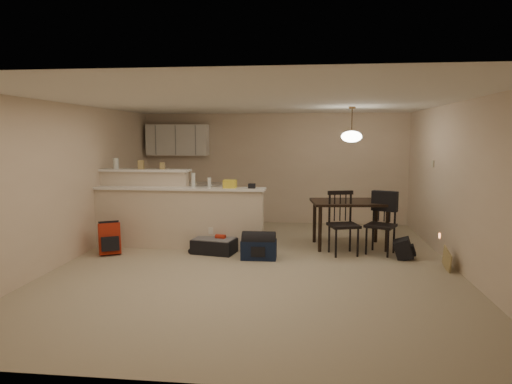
# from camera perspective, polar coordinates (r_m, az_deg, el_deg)

# --- Properties ---
(room) EXTENTS (7.00, 7.02, 2.50)m
(room) POSITION_cam_1_polar(r_m,az_deg,el_deg) (6.97, 0.17, 0.92)
(room) COLOR tan
(room) RESTS_ON ground
(breakfast_bar) EXTENTS (3.08, 0.58, 1.39)m
(breakfast_bar) POSITION_cam_1_polar(r_m,az_deg,el_deg) (8.38, -11.13, -2.61)
(breakfast_bar) COLOR beige
(breakfast_bar) RESTS_ON ground
(upper_cabinets) EXTENTS (1.40, 0.34, 0.70)m
(upper_cabinets) POSITION_cam_1_polar(r_m,az_deg,el_deg) (10.63, -9.77, 6.43)
(upper_cabinets) COLOR white
(upper_cabinets) RESTS_ON room
(kitchen_counter) EXTENTS (1.80, 0.60, 0.90)m
(kitchen_counter) POSITION_cam_1_polar(r_m,az_deg,el_deg) (10.56, -8.76, -1.45)
(kitchen_counter) COLOR white
(kitchen_counter) RESTS_ON ground
(thermostat) EXTENTS (0.02, 0.12, 0.12)m
(thermostat) POSITION_cam_1_polar(r_m,az_deg,el_deg) (8.74, 21.23, 3.33)
(thermostat) COLOR beige
(thermostat) RESTS_ON room
(jar) EXTENTS (0.10, 0.10, 0.20)m
(jar) POSITION_cam_1_polar(r_m,az_deg,el_deg) (8.75, -17.10, 3.43)
(jar) COLOR silver
(jar) RESTS_ON breakfast_bar
(cereal_box) EXTENTS (0.10, 0.07, 0.16)m
(cereal_box) POSITION_cam_1_polar(r_m,az_deg,el_deg) (8.58, -14.18, 3.32)
(cereal_box) COLOR tan
(cereal_box) RESTS_ON breakfast_bar
(small_box) EXTENTS (0.08, 0.06, 0.12)m
(small_box) POSITION_cam_1_polar(r_m,az_deg,el_deg) (8.44, -11.63, 3.20)
(small_box) COLOR tan
(small_box) RESTS_ON breakfast_bar
(bottle_a) EXTENTS (0.07, 0.07, 0.26)m
(bottle_a) POSITION_cam_1_polar(r_m,az_deg,el_deg) (8.08, -7.84, 1.48)
(bottle_a) COLOR silver
(bottle_a) RESTS_ON breakfast_bar
(bottle_b) EXTENTS (0.06, 0.06, 0.18)m
(bottle_b) POSITION_cam_1_polar(r_m,az_deg,el_deg) (8.02, -5.85, 1.18)
(bottle_b) COLOR silver
(bottle_b) RESTS_ON breakfast_bar
(bag_lump) EXTENTS (0.22, 0.18, 0.14)m
(bag_lump) POSITION_cam_1_polar(r_m,az_deg,el_deg) (7.95, -3.29, 1.01)
(bag_lump) COLOR tan
(bag_lump) RESTS_ON breakfast_bar
(pouch) EXTENTS (0.12, 0.10, 0.08)m
(pouch) POSITION_cam_1_polar(r_m,az_deg,el_deg) (7.90, -0.52, 0.76)
(pouch) COLOR tan
(pouch) RESTS_ON breakfast_bar
(dining_table) EXTENTS (1.43, 1.04, 0.84)m
(dining_table) POSITION_cam_1_polar(r_m,az_deg,el_deg) (8.33, 11.64, -1.79)
(dining_table) COLOR black
(dining_table) RESTS_ON ground
(pendant_lamp) EXTENTS (0.36, 0.36, 0.62)m
(pendant_lamp) POSITION_cam_1_polar(r_m,az_deg,el_deg) (8.24, 11.85, 6.86)
(pendant_lamp) COLOR brown
(pendant_lamp) RESTS_ON room
(dining_chair_near) EXTENTS (0.57, 0.55, 1.06)m
(dining_chair_near) POSITION_cam_1_polar(r_m,az_deg,el_deg) (7.80, 10.89, -3.89)
(dining_chair_near) COLOR black
(dining_chair_near) RESTS_ON ground
(dining_chair_far) EXTENTS (0.60, 0.59, 1.03)m
(dining_chair_far) POSITION_cam_1_polar(r_m,az_deg,el_deg) (7.99, 15.33, -3.86)
(dining_chair_far) COLOR black
(dining_chair_far) RESTS_ON ground
(suitcase) EXTENTS (0.78, 0.59, 0.24)m
(suitcase) POSITION_cam_1_polar(r_m,az_deg,el_deg) (7.89, -5.23, -6.73)
(suitcase) COLOR black
(suitcase) RESTS_ON ground
(red_backpack) EXTENTS (0.41, 0.36, 0.53)m
(red_backpack) POSITION_cam_1_polar(r_m,az_deg,el_deg) (8.13, -17.84, -5.59)
(red_backpack) COLOR #AA2513
(red_backpack) RESTS_ON ground
(navy_duffel) EXTENTS (0.58, 0.32, 0.31)m
(navy_duffel) POSITION_cam_1_polar(r_m,az_deg,el_deg) (7.47, 0.36, -7.20)
(navy_duffel) COLOR #101B33
(navy_duffel) RESTS_ON ground
(black_daypack) EXTENTS (0.32, 0.40, 0.31)m
(black_daypack) POSITION_cam_1_polar(r_m,az_deg,el_deg) (7.88, 17.94, -6.78)
(black_daypack) COLOR black
(black_daypack) RESTS_ON ground
(cardboard_sheet) EXTENTS (0.03, 0.40, 0.31)m
(cardboard_sheet) POSITION_cam_1_polar(r_m,az_deg,el_deg) (7.45, 22.76, -7.82)
(cardboard_sheet) COLOR tan
(cardboard_sheet) RESTS_ON ground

